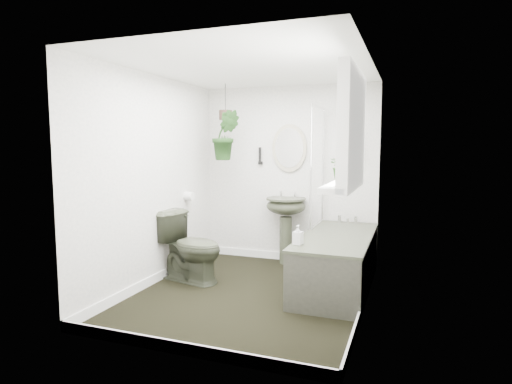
% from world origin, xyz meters
% --- Properties ---
extents(floor, '(2.30, 2.80, 0.02)m').
position_xyz_m(floor, '(0.00, 0.00, -0.01)').
color(floor, black).
rests_on(floor, ground).
extents(ceiling, '(2.30, 2.80, 0.02)m').
position_xyz_m(ceiling, '(0.00, 0.00, 2.31)').
color(ceiling, white).
rests_on(ceiling, ground).
extents(wall_back, '(2.30, 0.02, 2.30)m').
position_xyz_m(wall_back, '(0.00, 1.41, 1.15)').
color(wall_back, silver).
rests_on(wall_back, ground).
extents(wall_front, '(2.30, 0.02, 2.30)m').
position_xyz_m(wall_front, '(0.00, -1.41, 1.15)').
color(wall_front, silver).
rests_on(wall_front, ground).
extents(wall_left, '(0.02, 2.80, 2.30)m').
position_xyz_m(wall_left, '(-1.16, 0.00, 1.15)').
color(wall_left, silver).
rests_on(wall_left, ground).
extents(wall_right, '(0.02, 2.80, 2.30)m').
position_xyz_m(wall_right, '(1.16, 0.00, 1.15)').
color(wall_right, silver).
rests_on(wall_right, ground).
extents(skirting, '(2.30, 2.80, 0.10)m').
position_xyz_m(skirting, '(0.00, 0.00, 0.05)').
color(skirting, white).
rests_on(skirting, floor).
extents(bathtub, '(0.72, 1.72, 0.58)m').
position_xyz_m(bathtub, '(0.80, 0.50, 0.29)').
color(bathtub, '#363B2B').
rests_on(bathtub, floor).
extents(bath_screen, '(0.04, 0.72, 1.40)m').
position_xyz_m(bath_screen, '(0.47, 0.99, 1.28)').
color(bath_screen, silver).
rests_on(bath_screen, bathtub).
extents(shower_box, '(0.20, 0.10, 0.35)m').
position_xyz_m(shower_box, '(0.80, 1.34, 1.55)').
color(shower_box, white).
rests_on(shower_box, wall_back).
extents(oval_mirror, '(0.46, 0.03, 0.62)m').
position_xyz_m(oval_mirror, '(0.01, 1.37, 1.50)').
color(oval_mirror, '#ADA489').
rests_on(oval_mirror, wall_back).
extents(wall_sconce, '(0.04, 0.04, 0.22)m').
position_xyz_m(wall_sconce, '(-0.39, 1.36, 1.40)').
color(wall_sconce, black).
rests_on(wall_sconce, wall_back).
extents(toilet_roll_holder, '(0.11, 0.11, 0.11)m').
position_xyz_m(toilet_roll_holder, '(-1.10, 0.70, 0.90)').
color(toilet_roll_holder, white).
rests_on(toilet_roll_holder, wall_left).
extents(window_recess, '(0.08, 1.00, 0.90)m').
position_xyz_m(window_recess, '(1.09, -0.70, 1.65)').
color(window_recess, white).
rests_on(window_recess, wall_right).
extents(window_sill, '(0.18, 1.00, 0.04)m').
position_xyz_m(window_sill, '(1.02, -0.70, 1.23)').
color(window_sill, white).
rests_on(window_sill, wall_right).
extents(window_blinds, '(0.01, 0.86, 0.76)m').
position_xyz_m(window_blinds, '(1.04, -0.70, 1.65)').
color(window_blinds, white).
rests_on(window_blinds, wall_right).
extents(toilet, '(0.85, 0.60, 0.79)m').
position_xyz_m(toilet, '(-0.80, 0.18, 0.40)').
color(toilet, '#363B2B').
rests_on(toilet, floor).
extents(pedestal_sink, '(0.53, 0.46, 0.87)m').
position_xyz_m(pedestal_sink, '(0.01, 1.24, 0.43)').
color(pedestal_sink, '#363B2B').
rests_on(pedestal_sink, floor).
extents(sill_plant, '(0.25, 0.23, 0.23)m').
position_xyz_m(sill_plant, '(0.97, -0.40, 1.37)').
color(sill_plant, black).
rests_on(sill_plant, window_sill).
extents(hanging_plant, '(0.43, 0.39, 0.62)m').
position_xyz_m(hanging_plant, '(-0.70, 0.95, 1.66)').
color(hanging_plant, black).
rests_on(hanging_plant, ceiling).
extents(soap_bottle, '(0.10, 0.10, 0.19)m').
position_xyz_m(soap_bottle, '(0.51, -0.06, 0.67)').
color(soap_bottle, '#363131').
rests_on(soap_bottle, bathtub).
extents(hanging_pot, '(0.16, 0.16, 0.12)m').
position_xyz_m(hanging_pot, '(-0.70, 0.95, 1.91)').
color(hanging_pot, '#33221B').
rests_on(hanging_pot, ceiling).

